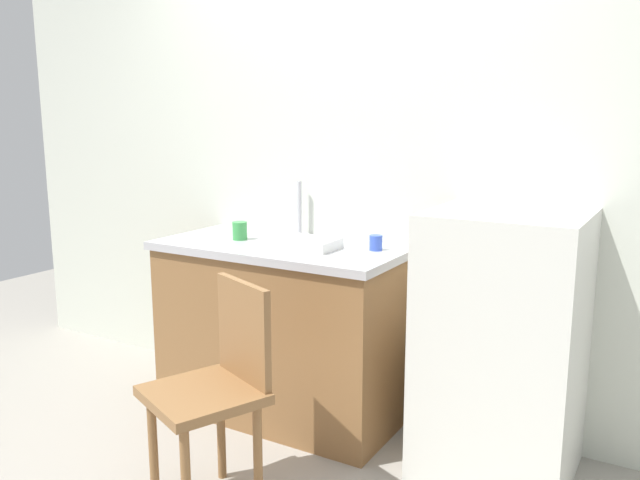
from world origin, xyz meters
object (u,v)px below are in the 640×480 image
object	(u,v)px
refrigerator	(502,345)
cup_green	(240,231)
cup_blue	(376,243)
chair	(217,384)
dish_tray	(308,243)

from	to	relation	value
refrigerator	cup_green	world-z (taller)	refrigerator
refrigerator	cup_green	distance (m)	1.40
cup_blue	refrigerator	bearing A→B (deg)	-7.56
chair	cup_blue	xyz separation A→B (m)	(0.25, 0.88, 0.43)
refrigerator	cup_blue	distance (m)	0.74
dish_tray	cup_blue	bearing A→B (deg)	22.73
cup_blue	cup_green	distance (m)	0.73
dish_tray	cup_green	bearing A→B (deg)	177.97
chair	dish_tray	bearing A→B (deg)	116.51
cup_blue	cup_green	xyz separation A→B (m)	(-0.72, -0.11, 0.01)
chair	dish_tray	xyz separation A→B (m)	(-0.05, 0.76, 0.42)
refrigerator	dish_tray	xyz separation A→B (m)	(-0.93, -0.04, 0.35)
chair	cup_green	world-z (taller)	cup_green
refrigerator	dish_tray	bearing A→B (deg)	-177.49
refrigerator	dish_tray	size ratio (longest dim) A/B	4.07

